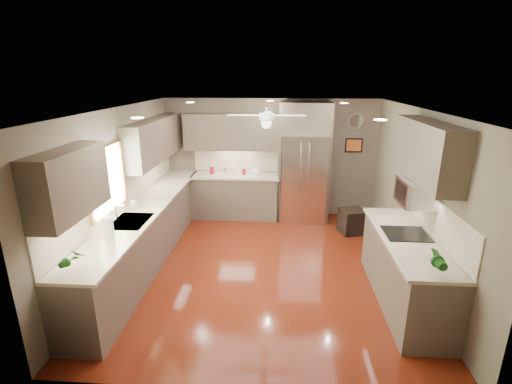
# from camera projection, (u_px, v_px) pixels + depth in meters

# --- Properties ---
(floor) EXTENTS (5.00, 5.00, 0.00)m
(floor) POSITION_uv_depth(u_px,v_px,m) (264.00, 266.00, 6.00)
(floor) COLOR #52190B
(floor) RESTS_ON ground
(ceiling) EXTENTS (5.00, 5.00, 0.00)m
(ceiling) POSITION_uv_depth(u_px,v_px,m) (266.00, 109.00, 5.24)
(ceiling) COLOR white
(ceiling) RESTS_ON ground
(wall_back) EXTENTS (4.50, 0.00, 4.50)m
(wall_back) POSITION_uv_depth(u_px,v_px,m) (270.00, 158.00, 8.00)
(wall_back) COLOR #696150
(wall_back) RESTS_ON ground
(wall_front) EXTENTS (4.50, 0.00, 4.50)m
(wall_front) POSITION_uv_depth(u_px,v_px,m) (252.00, 279.00, 3.24)
(wall_front) COLOR #696150
(wall_front) RESTS_ON ground
(wall_left) EXTENTS (0.00, 5.00, 5.00)m
(wall_left) POSITION_uv_depth(u_px,v_px,m) (121.00, 190.00, 5.77)
(wall_left) COLOR #696150
(wall_left) RESTS_ON ground
(wall_right) EXTENTS (0.00, 5.00, 5.00)m
(wall_right) POSITION_uv_depth(u_px,v_px,m) (417.00, 196.00, 5.47)
(wall_right) COLOR #696150
(wall_right) RESTS_ON ground
(canister_a) EXTENTS (0.12, 0.12, 0.15)m
(canister_a) POSITION_uv_depth(u_px,v_px,m) (212.00, 170.00, 7.88)
(canister_a) COLOR maroon
(canister_a) RESTS_ON back_run
(canister_b) EXTENTS (0.11, 0.11, 0.14)m
(canister_b) POSITION_uv_depth(u_px,v_px,m) (226.00, 171.00, 7.87)
(canister_b) COLOR silver
(canister_b) RESTS_ON back_run
(canister_c) EXTENTS (0.13, 0.13, 0.17)m
(canister_c) POSITION_uv_depth(u_px,v_px,m) (233.00, 171.00, 7.82)
(canister_c) COLOR beige
(canister_c) RESTS_ON back_run
(canister_d) EXTENTS (0.09, 0.09, 0.13)m
(canister_d) POSITION_uv_depth(u_px,v_px,m) (244.00, 172.00, 7.86)
(canister_d) COLOR maroon
(canister_d) RESTS_ON back_run
(soap_bottle) EXTENTS (0.10, 0.11, 0.19)m
(soap_bottle) POSITION_uv_depth(u_px,v_px,m) (134.00, 203.00, 5.82)
(soap_bottle) COLOR white
(soap_bottle) RESTS_ON left_run
(potted_plant_left) EXTENTS (0.20, 0.15, 0.33)m
(potted_plant_left) POSITION_uv_depth(u_px,v_px,m) (73.00, 259.00, 3.91)
(potted_plant_left) COLOR #1D601B
(potted_plant_left) RESTS_ON left_run
(potted_plant_right) EXTENTS (0.19, 0.16, 0.32)m
(potted_plant_right) POSITION_uv_depth(u_px,v_px,m) (437.00, 260.00, 3.90)
(potted_plant_right) COLOR #1D601B
(potted_plant_right) RESTS_ON right_run
(bowl) EXTENTS (0.29, 0.29, 0.06)m
(bowl) POSITION_uv_depth(u_px,v_px,m) (255.00, 174.00, 7.78)
(bowl) COLOR beige
(bowl) RESTS_ON back_run
(left_run) EXTENTS (0.65, 4.70, 1.45)m
(left_run) POSITION_uv_depth(u_px,v_px,m) (147.00, 232.00, 6.12)
(left_run) COLOR #4D4238
(left_run) RESTS_ON ground
(back_run) EXTENTS (1.85, 0.65, 1.45)m
(back_run) POSITION_uv_depth(u_px,v_px,m) (236.00, 195.00, 7.99)
(back_run) COLOR #4D4238
(back_run) RESTS_ON ground
(uppers) EXTENTS (4.50, 4.70, 0.95)m
(uppers) POSITION_uv_depth(u_px,v_px,m) (223.00, 143.00, 6.15)
(uppers) COLOR #4D4238
(uppers) RESTS_ON wall_left
(window) EXTENTS (0.05, 1.12, 0.92)m
(window) POSITION_uv_depth(u_px,v_px,m) (106.00, 180.00, 5.20)
(window) COLOR #BFF2B2
(window) RESTS_ON wall_left
(sink) EXTENTS (0.50, 0.70, 0.32)m
(sink) POSITION_uv_depth(u_px,v_px,m) (130.00, 223.00, 5.37)
(sink) COLOR silver
(sink) RESTS_ON left_run
(refrigerator) EXTENTS (1.06, 0.75, 2.45)m
(refrigerator) POSITION_uv_depth(u_px,v_px,m) (304.00, 165.00, 7.64)
(refrigerator) COLOR silver
(refrigerator) RESTS_ON ground
(right_run) EXTENTS (0.70, 2.20, 1.45)m
(right_run) POSITION_uv_depth(u_px,v_px,m) (406.00, 268.00, 4.96)
(right_run) COLOR #4D4238
(right_run) RESTS_ON ground
(microwave) EXTENTS (0.43, 0.55, 0.34)m
(microwave) POSITION_uv_depth(u_px,v_px,m) (416.00, 192.00, 4.89)
(microwave) COLOR silver
(microwave) RESTS_ON wall_right
(ceiling_fan) EXTENTS (1.18, 1.18, 0.32)m
(ceiling_fan) POSITION_uv_depth(u_px,v_px,m) (266.00, 119.00, 5.58)
(ceiling_fan) COLOR white
(ceiling_fan) RESTS_ON ceiling
(recessed_lights) EXTENTS (2.84, 3.14, 0.01)m
(recessed_lights) POSITION_uv_depth(u_px,v_px,m) (264.00, 107.00, 5.63)
(recessed_lights) COLOR white
(recessed_lights) RESTS_ON ceiling
(wall_clock) EXTENTS (0.30, 0.03, 0.30)m
(wall_clock) POSITION_uv_depth(u_px,v_px,m) (356.00, 121.00, 7.62)
(wall_clock) COLOR white
(wall_clock) RESTS_ON wall_back
(framed_print) EXTENTS (0.36, 0.03, 0.30)m
(framed_print) POSITION_uv_depth(u_px,v_px,m) (354.00, 145.00, 7.77)
(framed_print) COLOR black
(framed_print) RESTS_ON wall_back
(stool) EXTENTS (0.53, 0.53, 0.50)m
(stool) POSITION_uv_depth(u_px,v_px,m) (352.00, 221.00, 7.23)
(stool) COLOR black
(stool) RESTS_ON ground
(paper_towel) EXTENTS (0.12, 0.12, 0.31)m
(paper_towel) POSITION_uv_depth(u_px,v_px,m) (109.00, 228.00, 4.76)
(paper_towel) COLOR white
(paper_towel) RESTS_ON left_run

